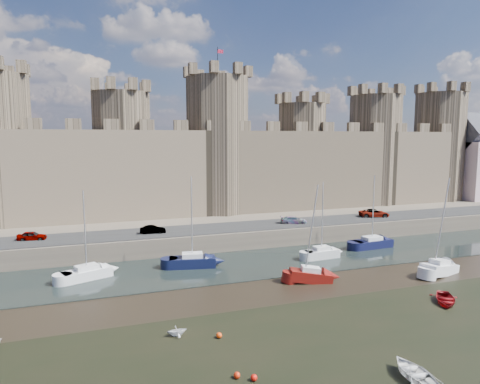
{
  "coord_description": "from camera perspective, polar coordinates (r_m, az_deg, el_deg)",
  "views": [
    {
      "loc": [
        -18.61,
        -23.4,
        15.16
      ],
      "look_at": [
        -2.96,
        22.0,
        9.18
      ],
      "focal_mm": 32.0,
      "sensor_mm": 36.0,
      "label": 1
    }
  ],
  "objects": [
    {
      "name": "ground",
      "position": [
        33.52,
        18.46,
        -20.17
      ],
      "size": [
        160.0,
        160.0,
        0.0
      ],
      "primitive_type": "plane",
      "color": "black",
      "rests_on": "ground"
    },
    {
      "name": "water_channel",
      "position": [
        53.12,
        2.34,
        -9.44
      ],
      "size": [
        160.0,
        12.0,
        0.08
      ],
      "primitive_type": "cube",
      "color": "black",
      "rests_on": "ground"
    },
    {
      "name": "quay",
      "position": [
        86.58,
        -6.37,
        -2.19
      ],
      "size": [
        160.0,
        60.0,
        2.5
      ],
      "primitive_type": "cube",
      "color": "#4C443A",
      "rests_on": "ground"
    },
    {
      "name": "road",
      "position": [
        61.65,
        -1.04,
        -4.7
      ],
      "size": [
        160.0,
        7.0,
        0.1
      ],
      "primitive_type": "cube",
      "color": "black",
      "rests_on": "quay"
    },
    {
      "name": "castle",
      "position": [
        73.71,
        -4.9,
        4.36
      ],
      "size": [
        108.5,
        11.0,
        29.0
      ],
      "color": "#42382B",
      "rests_on": "quay"
    },
    {
      "name": "car_0",
      "position": [
        59.8,
        -26.0,
        -5.28
      ],
      "size": [
        3.6,
        1.89,
        1.17
      ],
      "primitive_type": "imported",
      "rotation": [
        0.0,
        0.0,
        1.42
      ],
      "color": "gray",
      "rests_on": "quay"
    },
    {
      "name": "car_1",
      "position": [
        58.67,
        -11.54,
        -4.94
      ],
      "size": [
        3.52,
        1.52,
        1.13
      ],
      "primitive_type": "imported",
      "rotation": [
        0.0,
        0.0,
        1.47
      ],
      "color": "gray",
      "rests_on": "quay"
    },
    {
      "name": "car_2",
      "position": [
        64.66,
        7.17,
        -3.73
      ],
      "size": [
        4.19,
        2.74,
        1.13
      ],
      "primitive_type": "imported",
      "rotation": [
        0.0,
        0.0,
        1.25
      ],
      "color": "gray",
      "rests_on": "quay"
    },
    {
      "name": "car_3",
      "position": [
        72.8,
        17.46,
        -2.71
      ],
      "size": [
        5.21,
        3.41,
        1.33
      ],
      "primitive_type": "imported",
      "rotation": [
        0.0,
        0.0,
        1.3
      ],
      "color": "gray",
      "rests_on": "quay"
    },
    {
      "name": "sailboat_0",
      "position": [
        49.93,
        -19.76,
        -10.09
      ],
      "size": [
        5.54,
        3.77,
        9.66
      ],
      "rotation": [
        0.0,
        0.0,
        0.38
      ],
      "color": "silver",
      "rests_on": "ground"
    },
    {
      "name": "sailboat_1",
      "position": [
        51.49,
        -6.37,
        -9.09
      ],
      "size": [
        5.68,
        3.07,
        10.8
      ],
      "rotation": [
        0.0,
        0.0,
        -0.19
      ],
      "color": "black",
      "rests_on": "ground"
    },
    {
      "name": "sailboat_2",
      "position": [
        55.86,
        10.81,
        -7.93
      ],
      "size": [
        4.61,
        2.02,
        9.73
      ],
      "rotation": [
        0.0,
        0.0,
        0.06
      ],
      "color": "silver",
      "rests_on": "ground"
    },
    {
      "name": "sailboat_3",
      "position": [
        62.78,
        17.18,
        -6.46
      ],
      "size": [
        5.91,
        2.67,
        10.1
      ],
      "rotation": [
        0.0,
        0.0,
        0.08
      ],
      "color": "black",
      "rests_on": "ground"
    },
    {
      "name": "sailboat_4",
      "position": [
        46.96,
        9.39,
        -10.85
      ],
      "size": [
        4.77,
        2.87,
        10.45
      ],
      "rotation": [
        0.0,
        0.0,
        -0.27
      ],
      "color": "#68100B",
      "rests_on": "ground"
    },
    {
      "name": "sailboat_5",
      "position": [
        53.64,
        25.04,
        -9.13
      ],
      "size": [
        5.43,
        3.39,
        10.95
      ],
      "rotation": [
        0.0,
        0.0,
        0.3
      ],
      "color": "silver",
      "rests_on": "ground"
    },
    {
      "name": "dinghy_2",
      "position": [
        31.41,
        22.34,
        -21.55
      ],
      "size": [
        2.58,
        3.61,
        0.75
      ],
      "primitive_type": "imported",
      "rotation": [
        1.57,
        0.0,
        3.14
      ],
      "color": "silver",
      "rests_on": "ground"
    },
    {
      "name": "dinghy_3",
      "position": [
        35.05,
        -8.43,
        -17.88
      ],
      "size": [
        1.57,
        1.36,
        0.8
      ],
      "primitive_type": "imported",
      "rotation": [
        1.57,
        0.0,
        1.54
      ],
      "color": "white",
      "rests_on": "ground"
    },
    {
      "name": "dinghy_4",
      "position": [
        45.01,
        25.7,
        -12.82
      ],
      "size": [
        4.06,
        4.3,
        0.72
      ],
      "primitive_type": "imported",
      "rotation": [
        1.57,
        0.0,
        5.66
      ],
      "color": "maroon",
      "rests_on": "ground"
    },
    {
      "name": "buoy_0",
      "position": [
        29.36,
        1.87,
        -23.51
      ],
      "size": [
        0.43,
        0.43,
        0.43
      ],
      "primitive_type": "sphere",
      "color": "red",
      "rests_on": "ground"
    },
    {
      "name": "buoy_1",
      "position": [
        34.52,
        -2.8,
        -18.55
      ],
      "size": [
        0.45,
        0.45,
        0.45
      ],
      "primitive_type": "sphere",
      "color": "#E83E0A",
      "rests_on": "ground"
    },
    {
      "name": "buoy_4",
      "position": [
        29.59,
        -0.41,
        -23.24
      ],
      "size": [
        0.42,
        0.42,
        0.42
      ],
      "primitive_type": "sphere",
      "color": "red",
      "rests_on": "ground"
    }
  ]
}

